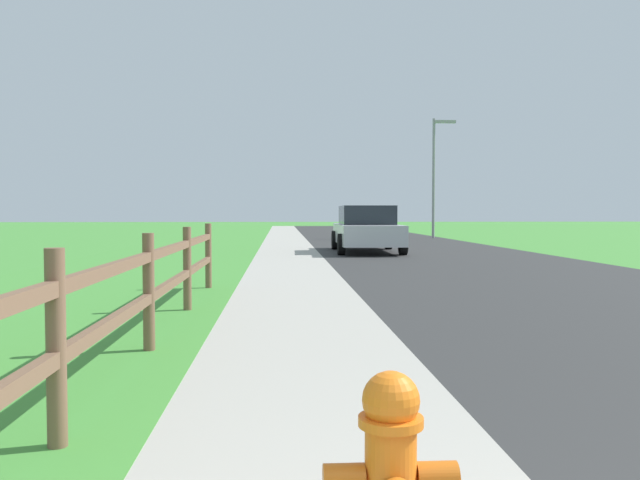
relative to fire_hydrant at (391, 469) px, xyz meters
The scene contains 8 objects.
ground_plane 23.27m from the fire_hydrant, 87.98° to the left, with size 120.00×120.00×0.00m, color #459038.
road_asphalt 25.62m from the fire_hydrant, 80.30° to the left, with size 7.00×66.00×0.01m, color #303030.
curb_concrete 25.35m from the fire_hydrant, 94.94° to the left, with size 6.00×66.00×0.01m, color #ACA79C.
grass_verge 25.52m from the fire_hydrant, 98.29° to the left, with size 5.00×66.00×0.00m, color #459038.
fire_hydrant is the anchor object (origin of this frame).
rail_fence 4.21m from the fire_hydrant, 113.24° to the left, with size 0.11×10.27×1.12m.
parked_suv_silver 19.06m from the fire_hydrant, 82.72° to the left, with size 2.19×4.98×1.52m.
street_lamp 31.05m from the fire_hydrant, 76.16° to the left, with size 1.17×0.20×5.99m.
Camera 1 is at (-1.23, -0.60, 1.32)m, focal length 36.48 mm.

